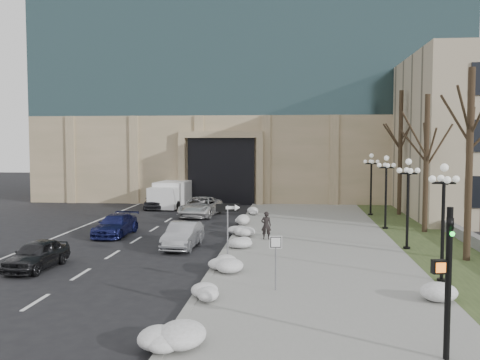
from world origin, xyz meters
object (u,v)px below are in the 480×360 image
at_px(car_b, 183,235).
at_px(keep_sign, 276,251).
at_px(one_way_sign, 232,215).
at_px(lamppost_a, 443,206).
at_px(car_e, 157,200).
at_px(lamppost_c, 386,182).
at_px(lamppost_b, 408,191).
at_px(box_truck, 173,194).
at_px(car_a, 37,255).
at_px(pedestrian, 266,225).
at_px(traffic_signal, 447,287).
at_px(car_d, 200,207).
at_px(car_c, 116,225).
at_px(lamppost_d, 371,176).

xyz_separation_m(car_b, keep_sign, (5.16, -8.07, 0.90)).
height_order(one_way_sign, lamppost_a, lamppost_a).
xyz_separation_m(car_b, car_e, (-5.70, 16.50, 0.02)).
xyz_separation_m(keep_sign, lamppost_c, (6.50, 15.05, 1.49)).
bearing_deg(lamppost_b, lamppost_c, 90.00).
distance_m(box_truck, lamppost_a, 29.24).
xyz_separation_m(car_a, pedestrian, (9.73, 7.65, 0.26)).
relative_size(one_way_sign, lamppost_b, 0.61).
distance_m(car_e, traffic_signal, 34.12).
bearing_deg(lamppost_b, box_truck, 132.63).
bearing_deg(lamppost_b, car_a, -161.37).
relative_size(car_a, car_e, 0.92).
bearing_deg(car_a, car_d, 80.36).
xyz_separation_m(car_d, box_truck, (-3.45, 6.00, 0.33)).
xyz_separation_m(car_c, box_truck, (0.16, 14.86, 0.43)).
xyz_separation_m(pedestrian, lamppost_c, (7.37, 4.62, 2.16)).
height_order(traffic_signal, lamppost_b, lamppost_b).
xyz_separation_m(car_e, lamppost_a, (17.35, -22.53, 2.37)).
xyz_separation_m(car_c, one_way_sign, (7.90, -7.71, 1.76)).
bearing_deg(pedestrian, lamppost_b, 161.53).
bearing_deg(car_e, one_way_sign, -70.30).
xyz_separation_m(car_a, lamppost_d, (17.10, 18.76, 2.43)).
relative_size(car_d, box_truck, 0.74).
distance_m(lamppost_a, lamppost_c, 13.00).
bearing_deg(lamppost_a, keep_sign, -162.50).
bearing_deg(lamppost_b, car_c, 170.18).
bearing_deg(lamppost_a, pedestrian, 131.32).
bearing_deg(keep_sign, car_e, 108.50).
xyz_separation_m(car_c, pedestrian, (9.09, -0.96, 0.28)).
relative_size(pedestrian, traffic_signal, 0.40).
relative_size(car_b, box_truck, 0.58).
relative_size(car_a, lamppost_a, 0.79).
xyz_separation_m(pedestrian, lamppost_b, (7.37, -1.88, 2.16)).
relative_size(car_b, lamppost_d, 0.87).
relative_size(lamppost_b, lamppost_d, 1.00).
relative_size(car_a, box_truck, 0.53).
distance_m(pedestrian, lamppost_b, 7.91).
xyz_separation_m(car_c, car_d, (3.61, 8.86, 0.10)).
bearing_deg(one_way_sign, keep_sign, -73.39).
bearing_deg(pedestrian, car_d, -64.99).
xyz_separation_m(car_a, traffic_signal, (15.06, -8.67, 1.33)).
xyz_separation_m(car_b, car_d, (-1.19, 12.18, 0.05)).
height_order(car_b, traffic_signal, traffic_signal).
xyz_separation_m(keep_sign, traffic_signal, (4.46, -5.89, 0.40)).
distance_m(car_b, lamppost_d, 17.97).
xyz_separation_m(car_a, car_c, (0.64, 8.61, -0.01)).
bearing_deg(lamppost_a, one_way_sign, 169.17).
bearing_deg(lamppost_b, lamppost_a, -90.00).
xyz_separation_m(traffic_signal, lamppost_d, (2.04, 27.44, 1.10)).
bearing_deg(one_way_sign, car_e, 100.24).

